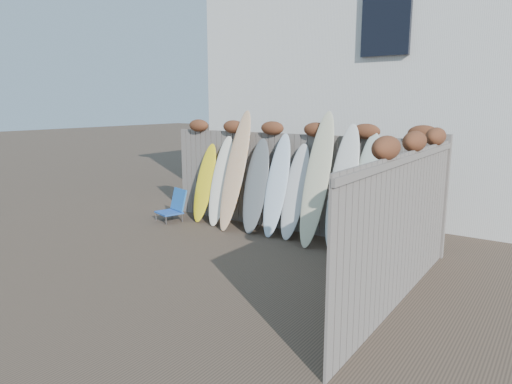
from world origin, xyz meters
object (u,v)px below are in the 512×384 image
Objects in this scene: wooden_crate at (371,260)px; lattice_panel at (420,217)px; surfboard_0 at (205,183)px; beach_chair at (174,206)px.

lattice_panel reaches higher than wooden_crate.
lattice_panel is 4.91m from surfboard_0.
beach_chair reaches higher than wooden_crate.
surfboard_0 is at bearing 34.42° from beach_chair.
lattice_panel is at bearing -4.89° from surfboard_0.
beach_chair is at bearing 169.81° from wooden_crate.
lattice_panel is (0.50, 0.62, 0.61)m from wooden_crate.
wooden_crate is at bearing -122.15° from lattice_panel.
beach_chair is 0.38× the size of lattice_panel.
wooden_crate is 0.34× the size of lattice_panel.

